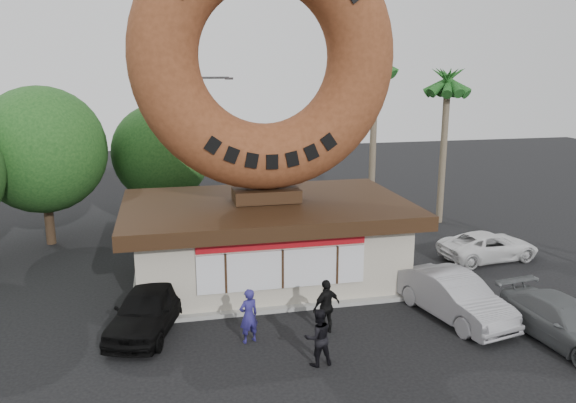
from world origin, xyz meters
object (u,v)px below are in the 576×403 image
Objects in this scene: person_left at (249,316)px; car_silver at (454,296)px; donut_shop at (267,238)px; person_right at (326,307)px; person_center at (318,337)px; car_grey at (565,322)px; street_lamp at (201,141)px; car_black at (148,308)px; car_white at (489,246)px; giant_donut at (265,57)px.

car_silver is (7.17, 0.23, -0.11)m from person_left.
person_right is (1.03, -5.07, -0.85)m from donut_shop.
car_grey is (7.94, -0.36, -0.18)m from person_center.
person_left is (0.33, -15.16, -3.59)m from street_lamp.
car_grey is (12.81, -3.72, -0.08)m from car_black.
person_left is 12.92m from car_white.
giant_donut is 11.06m from street_lamp.
car_black is (-5.68, 1.47, -0.16)m from person_right.
giant_donut is 13.09m from car_white.
person_right is (2.56, 0.08, 0.03)m from person_left.
giant_donut is 5.80× the size of person_center.
donut_shop reaches higher than person_left.
giant_donut is at bearing -79.49° from street_lamp.
person_left is 0.97× the size of person_right.
car_white is at bearing -38.95° from street_lamp.
car_grey is (8.16, -7.34, -8.14)m from giant_donut.
car_silver is (7.50, -14.93, -3.70)m from street_lamp.
giant_donut is at bearing -102.63° from person_right.
person_center is at bearing 120.41° from car_white.
giant_donut is 13.66m from car_grey.
person_left is at bearing -106.56° from donut_shop.
giant_donut is 2.14× the size of car_grey.
car_silver is at bearing -41.04° from donut_shop.
person_left is at bearing -88.77° from street_lamp.
person_center is at bearing -88.19° from giant_donut.
person_right is at bearing 155.10° from car_grey.
car_black is at bearing -101.59° from street_lamp.
person_center is at bearing 114.03° from person_left.
car_white is at bearing 32.18° from car_black.
person_center is 5.91m from car_black.
person_right reaches higher than person_left.
car_black is at bearing -38.55° from person_right.
street_lamp is 1.78× the size of car_white.
car_black is 10.38m from car_silver.
car_black is (-4.65, -3.60, -1.01)m from donut_shop.
person_right is at bearing 114.71° from car_white.
car_grey is at bearing 159.46° from car_white.
giant_donut is at bearing -126.47° from person_left.
donut_shop is 2.49× the size of car_white.
person_right is (0.81, 1.89, 0.05)m from person_center.
donut_shop is 7.06m from giant_donut.
person_left is 0.38× the size of car_grey.
car_black is at bearing -142.11° from giant_donut.
donut_shop is 1.11× the size of giant_donut.
giant_donut reaches higher than car_grey.
street_lamp reaches higher than person_right.
car_silver is at bearing 133.23° from car_white.
street_lamp is 20.38m from car_grey.
donut_shop is at bearing -126.52° from person_left.
giant_donut reaches higher than person_right.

